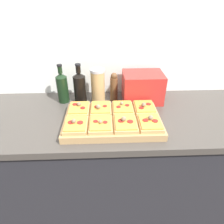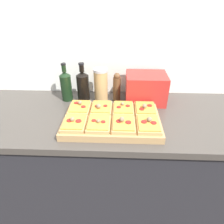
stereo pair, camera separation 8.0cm
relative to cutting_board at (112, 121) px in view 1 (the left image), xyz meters
The scene contains 16 objects.
wall_back 0.55m from the cutting_board, 95.28° to the left, with size 6.00×0.06×2.50m.
kitchen_counter 0.49m from the cutting_board, 112.99° to the left, with size 2.63×0.67×0.92m.
cutting_board is the anchor object (origin of this frame).
pizza_slice_back_left 0.22m from the cutting_board, 157.20° to the left, with size 0.12×0.16×0.05m.
pizza_slice_back_midleft 0.11m from the cutting_board, 129.19° to the left, with size 0.12×0.16×0.06m.
pizza_slice_back_midright 0.11m from the cutting_board, 51.52° to the left, with size 0.12×0.16×0.05m.
pizza_slice_back_right 0.22m from the cutting_board, 22.57° to the left, with size 0.12×0.16×0.06m.
pizza_slice_front_left 0.22m from the cutting_board, 157.35° to the right, with size 0.12×0.16×0.05m.
pizza_slice_front_midleft 0.11m from the cutting_board, 128.55° to the right, with size 0.12×0.16×0.05m.
pizza_slice_front_midright 0.11m from the cutting_board, 51.48° to the right, with size 0.12×0.16×0.06m.
pizza_slice_front_right 0.22m from the cutting_board, 22.53° to the right, with size 0.12×0.16×0.06m.
olive_oil_bottle 0.44m from the cutting_board, 138.57° to the left, with size 0.08×0.08×0.26m.
wine_bottle 0.37m from the cutting_board, 125.99° to the left, with size 0.08×0.08×0.27m.
grain_jar_tall 0.31m from the cutting_board, 106.67° to the left, with size 0.10×0.10×0.23m.
pepper_mill 0.30m from the cutting_board, 85.58° to the left, with size 0.05×0.05×0.20m.
toaster_oven 0.37m from the cutting_board, 52.72° to the left, with size 0.29×0.21×0.20m.
Camera 1 is at (0.00, -0.73, 1.59)m, focal length 32.00 mm.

